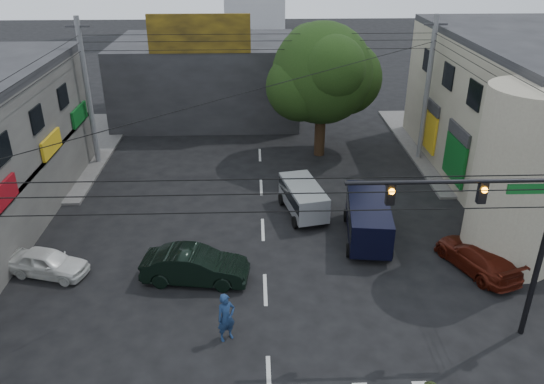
{
  "coord_description": "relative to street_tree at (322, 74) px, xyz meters",
  "views": [
    {
      "loc": [
        -0.36,
        -16.15,
        13.46
      ],
      "look_at": [
        0.36,
        4.0,
        3.58
      ],
      "focal_mm": 35.0,
      "sensor_mm": 36.0,
      "label": 1
    }
  ],
  "objects": [
    {
      "name": "ground",
      "position": [
        -4.0,
        -17.0,
        -5.47
      ],
      "size": [
        160.0,
        160.0,
        0.0
      ],
      "primitive_type": "plane",
      "color": "black",
      "rests_on": "ground"
    },
    {
      "name": "sidewalk_far_right",
      "position": [
        14.0,
        1.0,
        -5.4
      ],
      "size": [
        16.0,
        16.0,
        0.15
      ],
      "primitive_type": "cube",
      "color": "#514F4C",
      "rests_on": "ground"
    },
    {
      "name": "corner_column",
      "position": [
        7.0,
        -13.0,
        -1.47
      ],
      "size": [
        4.0,
        4.0,
        8.0
      ],
      "primitive_type": "cylinder",
      "color": "gray",
      "rests_on": "ground"
    },
    {
      "name": "building_far",
      "position": [
        -8.0,
        9.0,
        -2.47
      ],
      "size": [
        14.0,
        10.0,
        6.0
      ],
      "primitive_type": "cube",
      "color": "#232326",
      "rests_on": "ground"
    },
    {
      "name": "billboard",
      "position": [
        -8.0,
        4.1,
        1.83
      ],
      "size": [
        7.0,
        0.3,
        2.6
      ],
      "primitive_type": "cube",
      "color": "olive",
      "rests_on": "building_far"
    },
    {
      "name": "street_tree",
      "position": [
        0.0,
        0.0,
        0.0
      ],
      "size": [
        6.4,
        6.4,
        8.7
      ],
      "color": "black",
      "rests_on": "ground"
    },
    {
      "name": "traffic_gantry",
      "position": [
        3.82,
        -18.0,
        -0.64
      ],
      "size": [
        7.1,
        0.35,
        7.2
      ],
      "color": "black",
      "rests_on": "ground"
    },
    {
      "name": "utility_pole_far_left",
      "position": [
        -14.5,
        -1.0,
        -0.87
      ],
      "size": [
        0.32,
        0.32,
        9.2
      ],
      "primitive_type": "cylinder",
      "color": "#59595B",
      "rests_on": "ground"
    },
    {
      "name": "utility_pole_far_right",
      "position": [
        6.5,
        -1.0,
        -0.87
      ],
      "size": [
        0.32,
        0.32,
        9.2
      ],
      "primitive_type": "cylinder",
      "color": "#59595B",
      "rests_on": "ground"
    },
    {
      "name": "dark_sedan",
      "position": [
        -6.96,
        -14.23,
        -4.73
      ],
      "size": [
        2.7,
        4.9,
        1.48
      ],
      "primitive_type": "imported",
      "rotation": [
        0.0,
        0.0,
        1.44
      ],
      "color": "black",
      "rests_on": "ground"
    },
    {
      "name": "white_compact",
      "position": [
        -13.41,
        -13.54,
        -4.87
      ],
      "size": [
        3.26,
        4.27,
        1.2
      ],
      "primitive_type": "imported",
      "rotation": [
        0.0,
        0.0,
        1.3
      ],
      "color": "silver",
      "rests_on": "ground"
    },
    {
      "name": "maroon_sedan",
      "position": [
        5.37,
        -13.82,
        -4.85
      ],
      "size": [
        4.58,
        5.45,
        1.25
      ],
      "primitive_type": "imported",
      "rotation": [
        0.0,
        0.0,
        3.5
      ],
      "color": "#48130A",
      "rests_on": "ground"
    },
    {
      "name": "silver_minivan",
      "position": [
        -1.84,
        -8.41,
        -4.64
      ],
      "size": [
        4.56,
        3.23,
        1.67
      ],
      "primitive_type": null,
      "rotation": [
        0.0,
        0.0,
        1.78
      ],
      "color": "#94979C",
      "rests_on": "ground"
    },
    {
      "name": "navy_van",
      "position": [
        1.05,
        -11.03,
        -4.48
      ],
      "size": [
        5.4,
        3.08,
        1.98
      ],
      "primitive_type": null,
      "rotation": [
        0.0,
        0.0,
        1.45
      ],
      "color": "black",
      "rests_on": "ground"
    },
    {
      "name": "traffic_officer",
      "position": [
        -5.48,
        -17.92,
        -4.5
      ],
      "size": [
        1.12,
        1.09,
        1.94
      ],
      "primitive_type": "imported",
      "rotation": [
        0.0,
        0.0,
        0.54
      ],
      "color": "navy",
      "rests_on": "ground"
    }
  ]
}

